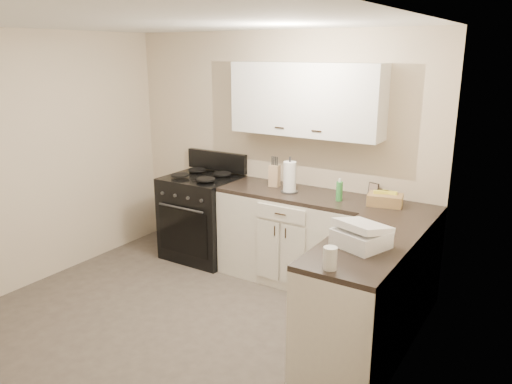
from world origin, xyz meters
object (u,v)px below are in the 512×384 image
Objects in this scene: knife_block at (275,176)px; countertop_grill at (361,238)px; stove at (203,218)px; paper_towel at (290,177)px; wicker_basket at (385,200)px.

knife_block is 1.76m from countertop_grill.
paper_towel reaches higher than stove.
countertop_grill is (0.18, -1.07, 0.01)m from wicker_basket.
knife_block is 0.73× the size of wicker_basket.
countertop_grill is at bearing -80.62° from wicker_basket.
knife_block reaches higher than countertop_grill.
wicker_basket is at bearing 1.94° from stove.
wicker_basket is (1.19, -0.04, -0.06)m from knife_block.
paper_towel is (0.24, -0.12, 0.04)m from knife_block.
knife_block is at bearing 178.11° from wicker_basket.
paper_towel reaches higher than knife_block.
countertop_grill reaches higher than stove.
knife_block is 0.27m from paper_towel.
paper_towel is 0.92× the size of countertop_grill.
countertop_grill is (1.36, -1.11, -0.05)m from knife_block.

